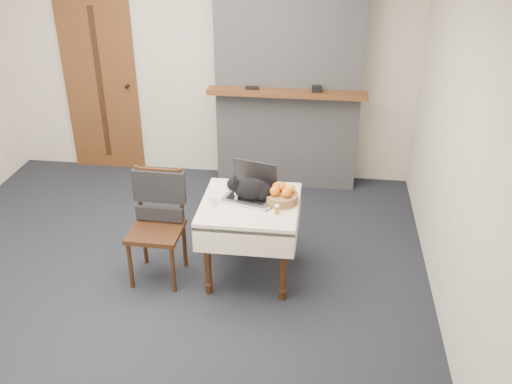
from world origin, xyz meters
TOP-DOWN VIEW (x-y plane):
  - ground at (0.00, 0.00)m, footprint 4.50×4.50m
  - room_shell at (0.00, 0.46)m, footprint 4.52×4.01m
  - door at (-1.20, 1.97)m, footprint 0.82×0.10m
  - chimney at (0.90, 1.85)m, footprint 1.62×0.48m
  - side_table at (0.74, 0.04)m, footprint 0.78×0.78m
  - laptop at (0.74, 0.14)m, footprint 0.45×0.41m
  - cat at (0.76, 0.07)m, footprint 0.44×0.19m
  - cream_jar at (0.46, -0.03)m, footprint 0.06×0.06m
  - pill_bottle at (0.97, -0.12)m, footprint 0.04×0.04m
  - fruit_basket at (0.99, 0.08)m, footprint 0.26×0.26m
  - desk_clutter at (0.96, 0.04)m, footprint 0.12×0.10m
  - chair at (-0.02, -0.00)m, footprint 0.44×0.43m

SIDE VIEW (x-z plane):
  - ground at x=0.00m, z-range 0.00..0.00m
  - side_table at x=0.74m, z-range 0.24..0.94m
  - chair at x=-0.02m, z-range 0.13..1.07m
  - desk_clutter at x=0.96m, z-range 0.70..0.71m
  - cream_jar at x=0.46m, z-range 0.70..0.77m
  - pill_bottle at x=0.97m, z-range 0.70..0.78m
  - fruit_basket at x=0.99m, z-range 0.69..0.83m
  - laptop at x=0.74m, z-range 0.63..0.91m
  - cat at x=0.76m, z-range 0.68..0.90m
  - door at x=-1.20m, z-range 0.00..2.00m
  - chimney at x=0.90m, z-range 0.00..2.60m
  - room_shell at x=0.00m, z-range 0.46..3.07m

